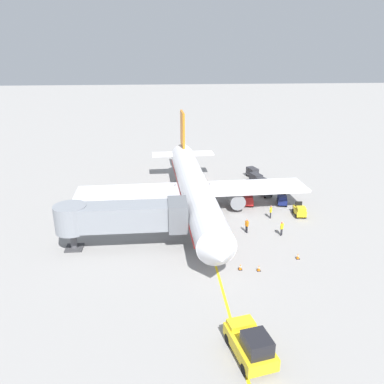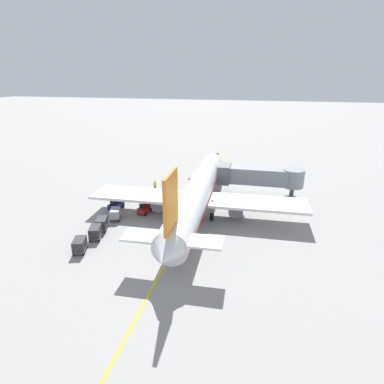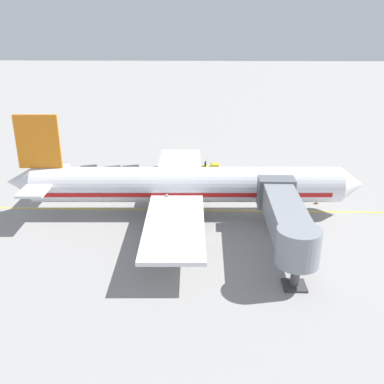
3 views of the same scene
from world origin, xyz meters
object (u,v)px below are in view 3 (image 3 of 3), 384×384
at_px(safety_cone_wing_tip, 293,182).
at_px(safety_cone_nose_left, 316,196).
at_px(baggage_cart_tail_end, 89,171).
at_px(ground_crew_marshaller, 214,176).
at_px(safety_cone_nose_right, 317,201).
at_px(ground_crew_wing_walker, 252,177).
at_px(baggage_tug_lead, 178,183).
at_px(baggage_tug_trailing, 211,169).
at_px(baggage_cart_third_in_train, 113,172).
at_px(jet_bridge, 286,218).
at_px(ground_crew_loader, 246,188).
at_px(baggage_cart_front, 155,172).
at_px(baggage_cart_second_in_train, 131,171).
at_px(parked_airliner, 184,185).
at_px(baggage_tug_spare, 182,171).

bearing_deg(safety_cone_wing_tip, safety_cone_nose_left, 22.17).
xyz_separation_m(baggage_cart_tail_end, ground_crew_marshaller, (1.65, 16.39, 0.00)).
height_order(ground_crew_marshaller, safety_cone_nose_left, ground_crew_marshaller).
bearing_deg(safety_cone_wing_tip, safety_cone_nose_right, 13.42).
distance_m(ground_crew_wing_walker, ground_crew_marshaller, 4.74).
distance_m(baggage_tug_lead, baggage_tug_trailing, 6.98).
height_order(baggage_cart_third_in_train, safety_cone_nose_right, baggage_cart_third_in_train).
bearing_deg(baggage_cart_third_in_train, ground_crew_marshaller, 83.77).
height_order(jet_bridge, ground_crew_loader, jet_bridge).
bearing_deg(safety_cone_wing_tip, ground_crew_loader, -58.55).
height_order(baggage_cart_front, baggage_cart_second_in_train, same).
bearing_deg(ground_crew_loader, safety_cone_wing_tip, 121.45).
distance_m(jet_bridge, baggage_tug_trailing, 22.51).
bearing_deg(ground_crew_wing_walker, baggage_cart_second_in_train, -96.99).
bearing_deg(parked_airliner, baggage_cart_second_in_train, -145.96).
bearing_deg(baggage_tug_lead, ground_crew_wing_walker, 99.99).
bearing_deg(baggage_cart_third_in_train, ground_crew_loader, 72.51).
height_order(baggage_tug_trailing, baggage_cart_second_in_train, baggage_tug_trailing).
xyz_separation_m(baggage_tug_trailing, ground_crew_marshaller, (3.87, 0.39, 0.24)).
distance_m(baggage_tug_trailing, baggage_tug_spare, 4.03).
xyz_separation_m(baggage_cart_tail_end, ground_crew_wing_walker, (1.75, 21.13, 0.00)).
relative_size(baggage_cart_tail_end, safety_cone_nose_left, 5.04).
distance_m(baggage_cart_front, baggage_cart_tail_end, 8.72).
relative_size(jet_bridge, baggage_cart_second_in_train, 4.59).
bearing_deg(safety_cone_nose_left, ground_crew_wing_walker, -122.22).
height_order(jet_bridge, baggage_tug_lead, jet_bridge).
bearing_deg(ground_crew_wing_walker, baggage_cart_tail_end, -94.75).
height_order(baggage_tug_spare, baggage_cart_tail_end, baggage_tug_spare).
bearing_deg(baggage_cart_third_in_train, baggage_tug_spare, 98.97).
xyz_separation_m(baggage_cart_tail_end, safety_cone_nose_right, (7.89, 27.80, -0.66)).
height_order(jet_bridge, baggage_cart_tail_end, jet_bridge).
height_order(jet_bridge, baggage_tug_spare, jet_bridge).
distance_m(jet_bridge, baggage_cart_tail_end, 29.45).
bearing_deg(safety_cone_wing_tip, baggage_tug_spare, -101.55).
bearing_deg(baggage_cart_front, parked_airliner, 21.92).
distance_m(baggage_tug_spare, baggage_cart_third_in_train, 9.03).
height_order(baggage_tug_spare, safety_cone_wing_tip, baggage_tug_spare).
distance_m(parked_airliner, safety_cone_wing_tip, 16.45).
relative_size(ground_crew_wing_walker, safety_cone_nose_left, 2.86).
xyz_separation_m(safety_cone_nose_left, safety_cone_wing_tip, (-4.48, -1.82, 0.00)).
xyz_separation_m(jet_bridge, baggage_cart_third_in_train, (-19.05, -18.95, -2.51)).
bearing_deg(safety_cone_wing_tip, baggage_tug_lead, -83.36).
relative_size(ground_crew_loader, ground_crew_marshaller, 1.00).
bearing_deg(safety_cone_wing_tip, ground_crew_wing_walker, -89.45).
relative_size(parked_airliner, jet_bridge, 2.73).
distance_m(ground_crew_wing_walker, safety_cone_nose_left, 8.33).
height_order(baggage_tug_lead, safety_cone_nose_left, baggage_tug_lead).
xyz_separation_m(baggage_tug_trailing, safety_cone_nose_right, (10.11, 11.81, -0.42)).
relative_size(parked_airliner, safety_cone_nose_left, 63.19).
bearing_deg(baggage_cart_front, baggage_cart_tail_end, -91.57).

